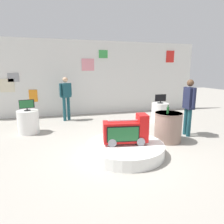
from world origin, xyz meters
TOP-DOWN VIEW (x-y plane):
  - ground_plane at (0.00, 0.00)m, footprint 30.00×30.00m
  - back_wall_display at (-0.01, 4.48)m, footprint 10.18×0.13m
  - main_display_pedestal at (-0.00, -0.21)m, footprint 1.83×1.83m
  - novelty_firetruck_tv at (0.02, -0.22)m, footprint 1.07×0.55m
  - display_pedestal_left_rear at (-2.40, 2.15)m, footprint 0.65×0.65m
  - tv_on_left_rear at (-2.40, 2.14)m, footprint 0.44×0.19m
  - display_pedestal_center_rear at (2.30, 2.33)m, footprint 0.64×0.64m
  - tv_on_center_rear at (2.30, 2.32)m, footprint 0.45×0.23m
  - side_table_round at (1.44, 0.31)m, footprint 0.76×0.76m
  - bottle_on_side_table at (1.35, 0.22)m, footprint 0.07×0.07m
  - shopper_browsing_near_truck at (-1.16, 3.49)m, footprint 0.47×0.38m
  - shopper_browsing_rear at (2.28, 0.61)m, footprint 0.24×0.56m

SIDE VIEW (x-z plane):
  - ground_plane at x=0.00m, z-range 0.00..0.00m
  - main_display_pedestal at x=0.00m, z-range 0.00..0.27m
  - display_pedestal_left_rear at x=-2.40m, z-range 0.00..0.72m
  - display_pedestal_center_rear at x=2.30m, z-range 0.00..0.72m
  - side_table_round at x=1.44m, z-range 0.01..0.82m
  - novelty_firetruck_tv at x=0.02m, z-range 0.21..0.90m
  - tv_on_center_rear at x=2.30m, z-range 0.73..1.06m
  - tv_on_left_rear at x=-2.40m, z-range 0.74..1.08m
  - bottle_on_side_table at x=1.35m, z-range 0.79..1.03m
  - shopper_browsing_rear at x=2.28m, z-range 0.14..1.84m
  - shopper_browsing_near_truck at x=-1.16m, z-range 0.15..1.85m
  - back_wall_display at x=-0.01m, z-range 0.00..3.22m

